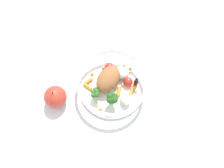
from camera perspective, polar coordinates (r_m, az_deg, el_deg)
The scene contains 3 objects.
ground_plane at distance 0.81m, azimuth 1.48°, elevation -0.37°, with size 2.40×2.40×0.00m, color white.
food_container at distance 0.77m, azimuth 0.24°, elevation 0.12°, with size 0.22×0.22×0.07m.
loose_apple at distance 0.78m, azimuth -12.82°, elevation -2.85°, with size 0.07×0.07×0.08m.
Camera 1 is at (-0.04, 0.29, 0.75)m, focal length 40.05 mm.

